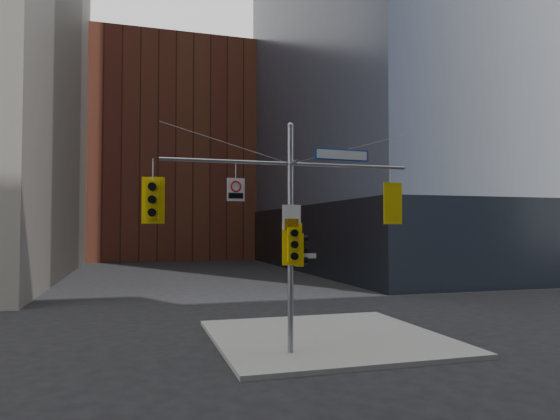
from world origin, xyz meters
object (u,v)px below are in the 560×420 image
signal_assembly (290,214)px  street_sign_blade (342,155)px  regulatory_sign_arm (236,189)px  traffic_light_pole_side (300,250)px  traffic_light_east_arm (390,204)px  traffic_light_pole_front (293,244)px  traffic_light_west_arm (153,200)px

signal_assembly → street_sign_blade: bearing=0.1°
street_sign_blade → regulatory_sign_arm: size_ratio=2.74×
signal_assembly → regulatory_sign_arm: signal_assembly is taller
traffic_light_pole_side → regulatory_sign_arm: bearing=97.4°
traffic_light_pole_side → traffic_light_east_arm: bearing=-83.2°
traffic_light_east_arm → traffic_light_pole_front: 3.71m
signal_assembly → traffic_light_west_arm: (-4.17, 0.01, 0.38)m
traffic_light_east_arm → traffic_light_pole_front: traffic_light_east_arm is taller
signal_assembly → traffic_light_pole_front: 0.96m
signal_assembly → traffic_light_west_arm: signal_assembly is taller
signal_assembly → traffic_light_pole_side: size_ratio=7.79×
signal_assembly → street_sign_blade: (1.75, 0.00, 1.93)m
street_sign_blade → regulatory_sign_arm: bearing=176.4°
traffic_light_east_arm → street_sign_blade: (-1.72, 0.00, 1.55)m
traffic_light_west_arm → traffic_light_pole_side: size_ratio=1.33×
street_sign_blade → regulatory_sign_arm: (-3.48, -0.02, -1.18)m
traffic_light_pole_front → street_sign_blade: (1.75, 0.27, 2.86)m
traffic_light_west_arm → street_sign_blade: street_sign_blade is taller
traffic_light_west_arm → traffic_light_pole_side: (4.49, -0.01, -1.49)m
traffic_light_east_arm → traffic_light_pole_front: bearing=5.8°
traffic_light_east_arm → traffic_light_pole_side: bearing=1.4°
signal_assembly → traffic_light_east_arm: bearing=0.0°
traffic_light_pole_side → street_sign_blade: 3.36m
signal_assembly → traffic_light_east_arm: (3.46, 0.00, 0.38)m
traffic_light_pole_front → regulatory_sign_arm: (-1.74, 0.25, 1.68)m
traffic_light_pole_side → street_sign_blade: street_sign_blade is taller
traffic_light_pole_side → street_sign_blade: size_ratio=0.54×
signal_assembly → traffic_light_pole_front: bearing=-89.8°
traffic_light_east_arm → regulatory_sign_arm: 5.21m
traffic_light_west_arm → street_sign_blade: (5.92, -0.01, 1.55)m
signal_assembly → regulatory_sign_arm: 1.89m
signal_assembly → street_sign_blade: 2.61m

